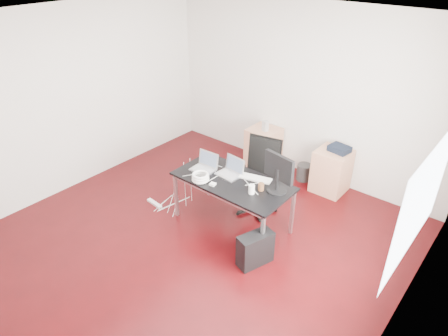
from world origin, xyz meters
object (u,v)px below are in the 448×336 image
Objects in this scene: filing_cabinet_left at (263,147)px; pc_tower at (255,249)px; filing_cabinet_right at (331,171)px; desk at (233,184)px; office_chair at (260,172)px.

filing_cabinet_left reaches higher than pc_tower.
desk is at bearing -110.94° from filing_cabinet_right.
office_chair is at bearing 85.76° from desk.
desk is 2.29× the size of filing_cabinet_right.
filing_cabinet_left is at bearing 109.76° from office_chair.
pc_tower is at bearing -68.56° from office_chair.
filing_cabinet_right is at bearing 69.06° from desk.
office_chair is 1.35m from filing_cabinet_left.
pc_tower is (0.71, -0.44, -0.46)m from desk.
office_chair is 1.54× the size of filing_cabinet_left.
desk is 0.95m from pc_tower.
filing_cabinet_left is at bearing 180.00° from filing_cabinet_right.
office_chair is at bearing -118.38° from filing_cabinet_right.
filing_cabinet_right is 2.14m from pc_tower.
filing_cabinet_right is (0.61, 1.12, -0.26)m from office_chair.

